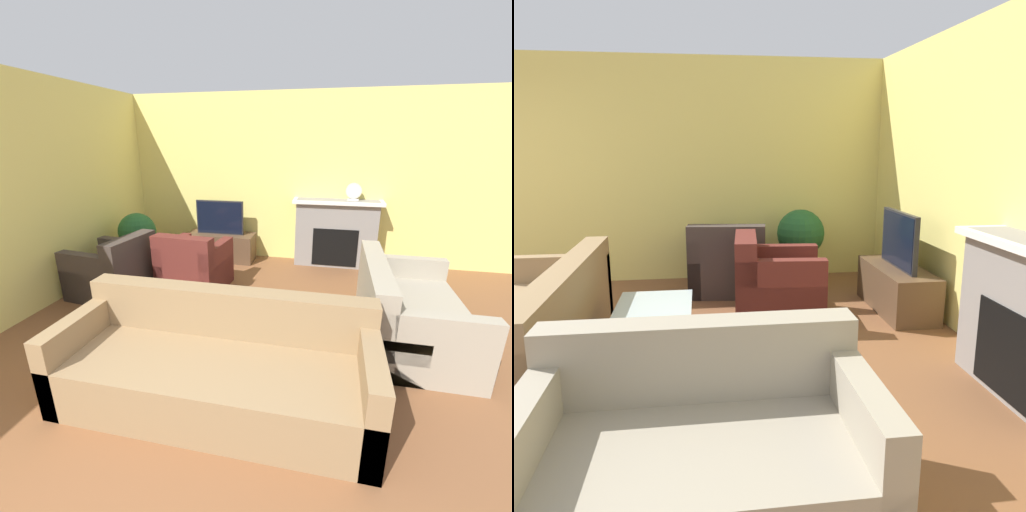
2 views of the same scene
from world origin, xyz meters
TOP-DOWN VIEW (x-y plane):
  - wall_back at (0.00, 5.16)m, footprint 7.88×0.06m
  - wall_left at (-2.47, 2.56)m, footprint 0.06×8.13m
  - area_rug at (0.10, 2.52)m, footprint 2.18×1.78m
  - fireplace at (1.03, 4.96)m, footprint 1.39×0.39m
  - tv_stand at (-0.88, 4.82)m, footprint 1.16×0.46m
  - tv at (-0.88, 4.81)m, footprint 0.80×0.06m
  - couch_sectional at (0.16, 1.56)m, footprint 2.39×0.91m
  - couch_loveseat at (1.76, 2.82)m, footprint 0.97×1.59m
  - armchair_by_window at (-1.81, 3.15)m, footprint 0.98×0.94m
  - armchair_accent at (-0.84, 3.54)m, footprint 0.87×0.90m
  - coffee_table at (0.10, 2.46)m, footprint 0.98×0.58m
  - potted_plant at (-1.95, 4.02)m, footprint 0.57×0.57m
  - mantel_clock at (1.26, 4.96)m, footprint 0.24×0.07m

SIDE VIEW (x-z plane):
  - area_rug at x=0.10m, z-range 0.00..0.00m
  - tv_stand at x=-0.88m, z-range 0.00..0.46m
  - couch_loveseat at x=1.76m, z-range -0.12..0.70m
  - couch_sectional at x=0.16m, z-range -0.12..0.70m
  - armchair_by_window at x=-1.81m, z-range -0.11..0.71m
  - armchair_accent at x=-0.84m, z-range -0.11..0.71m
  - coffee_table at x=0.10m, z-range 0.18..0.63m
  - fireplace at x=1.03m, z-range 0.03..1.11m
  - potted_plant at x=-1.95m, z-range 0.13..1.05m
  - tv at x=-0.88m, z-range 0.46..1.02m
  - mantel_clock at x=1.26m, z-range 1.08..1.35m
  - wall_back at x=0.00m, z-range 0.00..2.70m
  - wall_left at x=-2.47m, z-range 0.00..2.70m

